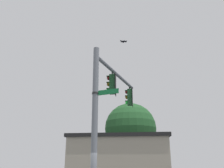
% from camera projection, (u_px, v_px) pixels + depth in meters
% --- Properties ---
extents(signal_pole, '(0.27, 0.27, 7.33)m').
position_uv_depth(signal_pole, '(95.00, 125.00, 10.10)').
color(signal_pole, slate).
rests_on(signal_pole, ground).
extents(mast_arm, '(5.29, 1.75, 0.19)m').
position_uv_depth(mast_arm, '(117.00, 75.00, 13.51)').
color(mast_arm, slate).
extents(traffic_light_nearest_pole, '(0.54, 0.49, 1.31)m').
position_uv_depth(traffic_light_nearest_pole, '(112.00, 84.00, 12.61)').
color(traffic_light_nearest_pole, black).
extents(traffic_light_mid_inner, '(0.54, 0.49, 1.31)m').
position_uv_depth(traffic_light_mid_inner, '(129.00, 97.00, 15.19)').
color(traffic_light_mid_inner, black).
extents(street_name_sign, '(0.49, 1.24, 0.22)m').
position_uv_depth(street_name_sign, '(101.00, 93.00, 10.43)').
color(street_name_sign, '#147238').
extents(bird_flying, '(0.29, 0.40, 0.13)m').
position_uv_depth(bird_flying, '(124.00, 42.00, 12.91)').
color(bird_flying, black).
extents(storefront_building, '(8.38, 8.85, 4.39)m').
position_uv_depth(storefront_building, '(121.00, 161.00, 21.93)').
color(storefront_building, '#A89E89').
rests_on(storefront_building, ground).
extents(tree_by_storefront, '(4.66, 4.66, 7.30)m').
position_uv_depth(tree_by_storefront, '(130.00, 129.00, 21.29)').
color(tree_by_storefront, '#4C3823').
rests_on(tree_by_storefront, ground).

